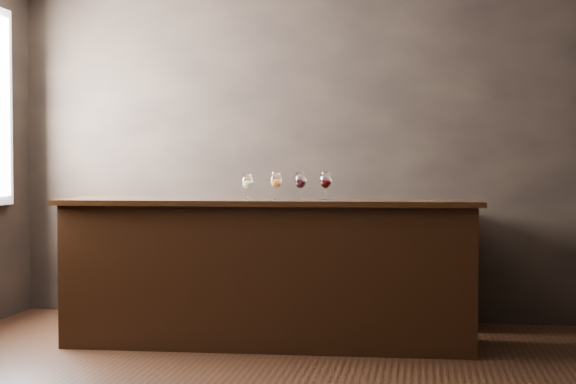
% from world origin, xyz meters
% --- Properties ---
extents(room_shell, '(5.02, 4.52, 2.81)m').
position_xyz_m(room_shell, '(-0.23, 0.11, 1.81)').
color(room_shell, black).
rests_on(room_shell, ground).
extents(bar_counter, '(2.88, 0.78, 1.00)m').
position_xyz_m(bar_counter, '(-0.15, 1.21, 0.50)').
color(bar_counter, black).
rests_on(bar_counter, ground).
extents(bar_top, '(2.98, 0.85, 0.04)m').
position_xyz_m(bar_top, '(-0.15, 1.21, 1.02)').
color(bar_top, black).
rests_on(bar_top, bar_counter).
extents(back_bar_shelf, '(2.52, 0.40, 0.91)m').
position_xyz_m(back_bar_shelf, '(-0.02, 2.03, 0.45)').
color(back_bar_shelf, black).
rests_on(back_bar_shelf, ground).
extents(glass_white, '(0.08, 0.08, 0.18)m').
position_xyz_m(glass_white, '(-0.30, 1.19, 1.16)').
color(glass_white, white).
rests_on(glass_white, bar_top).
extents(glass_amber, '(0.08, 0.08, 0.19)m').
position_xyz_m(glass_amber, '(-0.09, 1.20, 1.16)').
color(glass_amber, white).
rests_on(glass_amber, bar_top).
extents(glass_red_a, '(0.08, 0.08, 0.19)m').
position_xyz_m(glass_red_a, '(0.08, 1.21, 1.16)').
color(glass_red_a, white).
rests_on(glass_red_a, bar_top).
extents(glass_red_b, '(0.08, 0.08, 0.19)m').
position_xyz_m(glass_red_b, '(0.26, 1.19, 1.17)').
color(glass_red_b, white).
rests_on(glass_red_b, bar_top).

